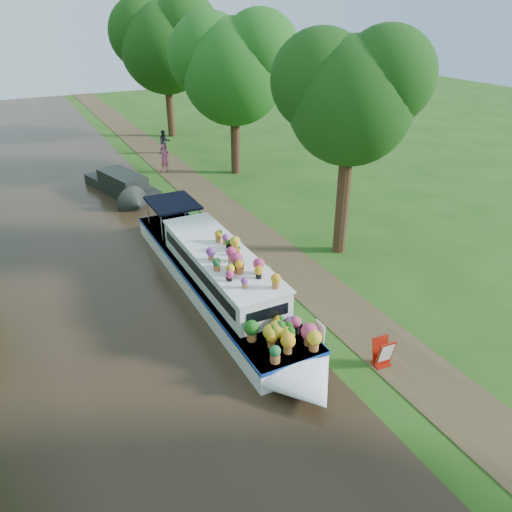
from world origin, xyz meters
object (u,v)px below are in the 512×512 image
Objects in this scene: sandwich_board at (383,353)px; plant_boat at (221,277)px; second_boat at (123,186)px; pedestrian_pink at (165,158)px; pedestrian_dark at (164,142)px.

plant_boat is at bearing 119.87° from sandwich_board.
second_boat is 7.50× the size of sandwich_board.
plant_boat is 15.39× the size of sandwich_board.
pedestrian_pink is at bearing 24.77° from second_boat.
sandwich_board is (3.20, -18.13, -0.07)m from second_boat.
pedestrian_dark is at bearing 49.54° from pedestrian_pink.
plant_boat is 2.05× the size of second_boat.
second_boat is 4.40m from pedestrian_pink.
sandwich_board is at bearing -95.38° from second_boat.
plant_boat reaches higher than second_boat.
pedestrian_dark reaches higher than sandwich_board.
pedestrian_dark is at bearing 90.82° from sandwich_board.
second_boat is 4.06× the size of pedestrian_dark.
plant_boat is 8.33× the size of pedestrian_dark.
pedestrian_dark is (1.45, 25.10, 0.41)m from sandwich_board.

